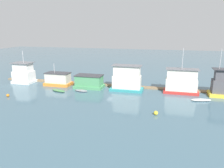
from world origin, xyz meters
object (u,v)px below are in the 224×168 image
object	(u,v)px
houseboat_white	(24,74)
houseboat_teal	(127,79)
dinghy_white	(201,100)
buoy_orange	(8,95)
houseboat_green	(89,82)
dinghy_grey	(81,91)
buoy_yellow	(156,113)
mooring_post_far_left	(176,88)
houseboat_orange	(58,79)
houseboat_red	(181,82)
dinghy_green	(59,90)

from	to	relation	value
houseboat_white	houseboat_teal	distance (m)	26.67
dinghy_white	buoy_orange	bearing A→B (deg)	-169.52
houseboat_green	dinghy_grey	distance (m)	3.66
houseboat_white	buoy_yellow	xyz separation A→B (m)	(33.91, -13.41, -2.02)
houseboat_teal	mooring_post_far_left	bearing A→B (deg)	10.05
houseboat_orange	houseboat_red	size ratio (longest dim) A/B	0.66
houseboat_red	buoy_orange	distance (m)	36.04
houseboat_teal	houseboat_white	bearing A→B (deg)	179.08
houseboat_white	houseboat_green	bearing A→B (deg)	-1.40
dinghy_grey	dinghy_white	size ratio (longest dim) A/B	0.83
dinghy_white	buoy_orange	distance (m)	38.24
houseboat_teal	buoy_orange	distance (m)	24.97
houseboat_green	dinghy_white	distance (m)	24.37
houseboat_white	dinghy_grey	size ratio (longest dim) A/B	2.53
mooring_post_far_left	houseboat_white	bearing A→B (deg)	-177.74
houseboat_orange	houseboat_teal	distance (m)	17.08
buoy_orange	dinghy_white	bearing A→B (deg)	10.48
houseboat_white	buoy_yellow	world-z (taller)	houseboat_white
mooring_post_far_left	buoy_orange	xyz separation A→B (m)	(-33.17, -12.66, -0.48)
houseboat_white	dinghy_white	world-z (taller)	houseboat_white
dinghy_green	mooring_post_far_left	size ratio (longest dim) A/B	2.50
houseboat_orange	dinghy_white	bearing A→B (deg)	-7.34
houseboat_teal	houseboat_red	size ratio (longest dim) A/B	0.76
dinghy_green	houseboat_orange	bearing A→B (deg)	118.50
houseboat_white	dinghy_white	size ratio (longest dim) A/B	2.09
houseboat_green	mooring_post_far_left	world-z (taller)	houseboat_green
houseboat_orange	buoy_orange	bearing A→B (deg)	-115.86
dinghy_grey	buoy_yellow	distance (m)	19.33
houseboat_white	mooring_post_far_left	world-z (taller)	houseboat_white
houseboat_green	houseboat_red	world-z (taller)	houseboat_red
houseboat_orange	buoy_orange	world-z (taller)	houseboat_orange
houseboat_white	buoy_orange	size ratio (longest dim) A/B	13.87
dinghy_grey	mooring_post_far_left	world-z (taller)	mooring_post_far_left
houseboat_white	houseboat_orange	size ratio (longest dim) A/B	1.28
houseboat_teal	mooring_post_far_left	distance (m)	11.06
houseboat_red	houseboat_teal	bearing A→B (deg)	-175.51
houseboat_teal	dinghy_grey	size ratio (longest dim) A/B	2.27
dinghy_green	houseboat_white	bearing A→B (deg)	157.56
dinghy_grey	dinghy_white	world-z (taller)	dinghy_white
houseboat_red	buoy_orange	size ratio (longest dim) A/B	16.37
dinghy_grey	mooring_post_far_left	bearing A→B (deg)	14.61
houseboat_red	mooring_post_far_left	world-z (taller)	houseboat_red
houseboat_orange	houseboat_red	world-z (taller)	houseboat_red
dinghy_white	buoy_yellow	distance (m)	12.13
houseboat_red	houseboat_orange	bearing A→B (deg)	-178.88
houseboat_red	mooring_post_far_left	distance (m)	2.11
houseboat_white	dinghy_grey	world-z (taller)	houseboat_white
dinghy_grey	dinghy_green	bearing A→B (deg)	-164.99
houseboat_green	buoy_yellow	bearing A→B (deg)	-38.83
houseboat_orange	mooring_post_far_left	distance (m)	27.84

